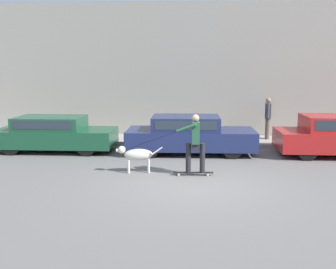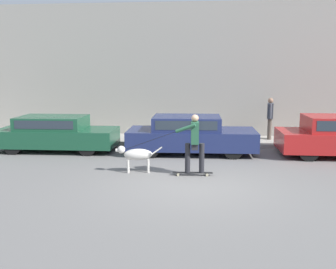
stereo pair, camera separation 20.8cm
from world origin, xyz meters
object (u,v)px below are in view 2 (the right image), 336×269
(dog, at_px, (136,155))
(pedestrian_with_bag, at_px, (270,117))
(parked_car_1, at_px, (190,135))
(parked_car_0, at_px, (56,134))
(skateboarder, at_px, (194,141))

(dog, distance_m, pedestrian_with_bag, 6.58)
(parked_car_1, bearing_deg, pedestrian_with_bag, 35.26)
(parked_car_0, distance_m, parked_car_1, 4.72)
(parked_car_1, relative_size, dog, 3.39)
(parked_car_1, height_order, pedestrian_with_bag, pedestrian_with_bag)
(skateboarder, bearing_deg, parked_car_0, -33.31)
(pedestrian_with_bag, bearing_deg, dog, -123.59)
(dog, distance_m, skateboarder, 1.68)
(parked_car_0, xyz_separation_m, parked_car_1, (4.72, -0.00, 0.02))
(parked_car_0, distance_m, pedestrian_with_bag, 8.03)
(dog, relative_size, pedestrian_with_bag, 0.80)
(skateboarder, relative_size, pedestrian_with_bag, 1.57)
(pedestrian_with_bag, bearing_deg, skateboarder, -110.31)
(parked_car_1, height_order, skateboarder, skateboarder)
(parked_car_0, height_order, pedestrian_with_bag, pedestrian_with_bag)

